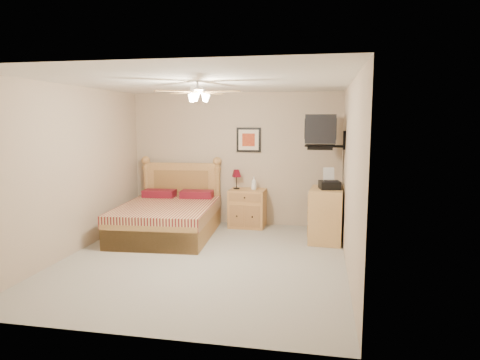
# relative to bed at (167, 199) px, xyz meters

# --- Properties ---
(floor) EXTENTS (4.50, 4.50, 0.00)m
(floor) POSITION_rel_bed_xyz_m (0.97, -1.12, -0.65)
(floor) COLOR gray
(floor) RESTS_ON ground
(ceiling) EXTENTS (4.00, 4.50, 0.04)m
(ceiling) POSITION_rel_bed_xyz_m (0.97, -1.12, 1.85)
(ceiling) COLOR white
(ceiling) RESTS_ON ground
(wall_back) EXTENTS (4.00, 0.04, 2.50)m
(wall_back) POSITION_rel_bed_xyz_m (0.97, 1.13, 0.60)
(wall_back) COLOR tan
(wall_back) RESTS_ON ground
(wall_front) EXTENTS (4.00, 0.04, 2.50)m
(wall_front) POSITION_rel_bed_xyz_m (0.97, -3.37, 0.60)
(wall_front) COLOR tan
(wall_front) RESTS_ON ground
(wall_left) EXTENTS (0.04, 4.50, 2.50)m
(wall_left) POSITION_rel_bed_xyz_m (-1.03, -1.12, 0.60)
(wall_left) COLOR tan
(wall_left) RESTS_ON ground
(wall_right) EXTENTS (0.04, 4.50, 2.50)m
(wall_right) POSITION_rel_bed_xyz_m (2.97, -1.12, 0.60)
(wall_right) COLOR tan
(wall_right) RESTS_ON ground
(bed) EXTENTS (1.66, 2.10, 1.30)m
(bed) POSITION_rel_bed_xyz_m (0.00, 0.00, 0.00)
(bed) COLOR #A6783C
(bed) RESTS_ON ground
(nightstand) EXTENTS (0.67, 0.51, 0.71)m
(nightstand) POSITION_rel_bed_xyz_m (1.25, 0.88, -0.29)
(nightstand) COLOR #C78E45
(nightstand) RESTS_ON ground
(table_lamp) EXTENTS (0.25, 0.25, 0.36)m
(table_lamp) POSITION_rel_bed_xyz_m (1.04, 0.93, 0.24)
(table_lamp) COLOR #5F0614
(table_lamp) RESTS_ON nightstand
(lotion_bottle) EXTENTS (0.12, 0.12, 0.25)m
(lotion_bottle) POSITION_rel_bed_xyz_m (1.38, 0.87, 0.18)
(lotion_bottle) COLOR white
(lotion_bottle) RESTS_ON nightstand
(framed_picture) EXTENTS (0.46, 0.04, 0.46)m
(framed_picture) POSITION_rel_bed_xyz_m (1.24, 1.11, 0.97)
(framed_picture) COLOR black
(framed_picture) RESTS_ON wall_back
(dresser) EXTENTS (0.58, 0.79, 0.88)m
(dresser) POSITION_rel_bed_xyz_m (2.70, 0.17, -0.21)
(dresser) COLOR #B3864B
(dresser) RESTS_ON ground
(fax_machine) EXTENTS (0.38, 0.39, 0.34)m
(fax_machine) POSITION_rel_bed_xyz_m (2.73, 0.13, 0.41)
(fax_machine) COLOR black
(fax_machine) RESTS_ON dresser
(magazine_lower) EXTENTS (0.20, 0.26, 0.02)m
(magazine_lower) POSITION_rel_bed_xyz_m (2.66, 0.49, 0.25)
(magazine_lower) COLOR beige
(magazine_lower) RESTS_ON dresser
(magazine_upper) EXTENTS (0.27, 0.30, 0.02)m
(magazine_upper) POSITION_rel_bed_xyz_m (2.65, 0.50, 0.27)
(magazine_upper) COLOR tan
(magazine_upper) RESTS_ON magazine_lower
(wall_tv) EXTENTS (0.56, 0.46, 0.58)m
(wall_tv) POSITION_rel_bed_xyz_m (2.72, 0.22, 1.16)
(wall_tv) COLOR black
(wall_tv) RESTS_ON wall_right
(ceiling_fan) EXTENTS (1.14, 1.14, 0.28)m
(ceiling_fan) POSITION_rel_bed_xyz_m (0.97, -1.32, 1.71)
(ceiling_fan) COLOR white
(ceiling_fan) RESTS_ON ceiling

